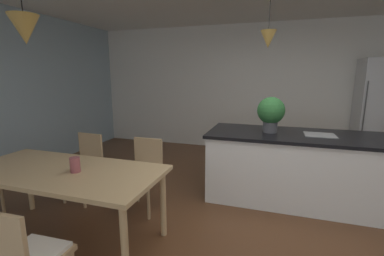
{
  "coord_description": "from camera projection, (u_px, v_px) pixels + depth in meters",
  "views": [
    {
      "loc": [
        0.01,
        -2.6,
        1.64
      ],
      "look_at": [
        -0.86,
        0.11,
        1.06
      ],
      "focal_mm": 24.42,
      "sensor_mm": 36.0,
      "label": 1
    }
  ],
  "objects": [
    {
      "name": "ground_plane",
      "position": [
        266.0,
        235.0,
        2.76
      ],
      "size": [
        10.0,
        8.4,
        0.04
      ],
      "primitive_type": "cube",
      "color": "brown"
    },
    {
      "name": "vase_on_dining_table",
      "position": [
        75.0,
        165.0,
        2.43
      ],
      "size": [
        0.09,
        0.09,
        0.14
      ],
      "color": "#994C51",
      "rests_on": "dining_table"
    },
    {
      "name": "chair_far_right",
      "position": [
        144.0,
        172.0,
        3.19
      ],
      "size": [
        0.41,
        0.41,
        0.87
      ],
      "color": "tan",
      "rests_on": "ground_plane"
    },
    {
      "name": "potted_plant_on_island",
      "position": [
        271.0,
        112.0,
        3.38
      ],
      "size": [
        0.35,
        0.35,
        0.46
      ],
      "color": "#4C4C51",
      "rests_on": "kitchen_island"
    },
    {
      "name": "pendant_over_island_main",
      "position": [
        268.0,
        39.0,
        3.23
      ],
      "size": [
        0.19,
        0.19,
        0.73
      ],
      "color": "black"
    },
    {
      "name": "pendant_over_table",
      "position": [
        25.0,
        29.0,
        2.19
      ],
      "size": [
        0.25,
        0.25,
        0.81
      ],
      "color": "black"
    },
    {
      "name": "dining_table",
      "position": [
        63.0,
        176.0,
        2.52
      ],
      "size": [
        1.95,
        0.88,
        0.75
      ],
      "color": "tan",
      "rests_on": "ground_plane"
    },
    {
      "name": "wall_back_kitchen",
      "position": [
        276.0,
        89.0,
        5.53
      ],
      "size": [
        10.0,
        0.12,
        2.7
      ],
      "primitive_type": "cube",
      "color": "white",
      "rests_on": "ground_plane"
    },
    {
      "name": "chair_far_left",
      "position": [
        85.0,
        165.0,
        3.45
      ],
      "size": [
        0.43,
        0.43,
        0.87
      ],
      "color": "tan",
      "rests_on": "ground_plane"
    },
    {
      "name": "refrigerator",
      "position": [
        378.0,
        113.0,
        4.7
      ],
      "size": [
        0.71,
        0.67,
        1.93
      ],
      "color": "silver",
      "rests_on": "ground_plane"
    },
    {
      "name": "kitchen_island",
      "position": [
        297.0,
        167.0,
        3.41
      ],
      "size": [
        2.3,
        0.95,
        0.91
      ],
      "color": "white",
      "rests_on": "ground_plane"
    }
  ]
}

